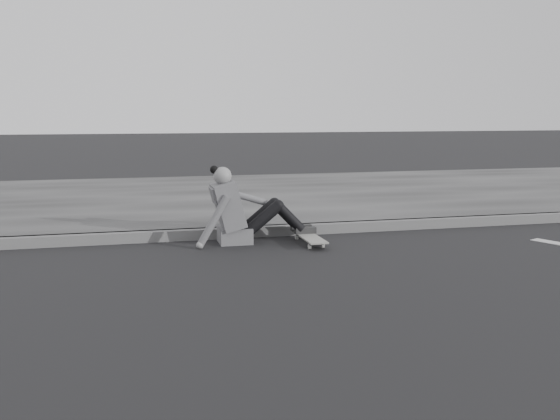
% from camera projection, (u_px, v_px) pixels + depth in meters
% --- Properties ---
extents(ground, '(80.00, 80.00, 0.00)m').
position_uv_depth(ground, '(227.00, 306.00, 4.73)').
color(ground, black).
rests_on(ground, ground).
extents(curb, '(24.00, 0.16, 0.12)m').
position_uv_depth(curb, '(191.00, 234.00, 7.19)').
color(curb, '#535353').
rests_on(curb, ground).
extents(sidewalk, '(24.00, 6.00, 0.12)m').
position_uv_depth(sidewalk, '(172.00, 199.00, 10.09)').
color(sidewalk, '#363636').
rests_on(sidewalk, ground).
extents(skateboard, '(0.20, 0.78, 0.09)m').
position_uv_depth(skateboard, '(309.00, 237.00, 6.95)').
color(skateboard, '#A5A49F').
rests_on(skateboard, ground).
extents(seated_woman, '(1.38, 0.46, 0.88)m').
position_uv_depth(seated_woman, '(240.00, 211.00, 6.97)').
color(seated_woman, '#555557').
rests_on(seated_woman, ground).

